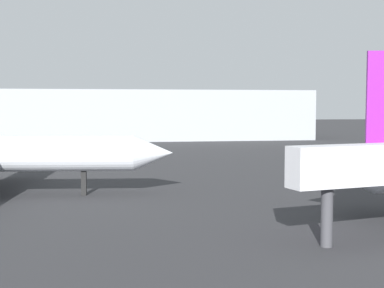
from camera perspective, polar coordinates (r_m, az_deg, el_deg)
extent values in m
cone|color=silver|center=(40.73, 16.06, -2.56)|extent=(4.49, 4.21, 3.55)
cube|color=silver|center=(41.39, 19.37, -2.03)|extent=(3.96, 8.82, 0.16)
cone|color=silver|center=(49.29, -4.12, -0.95)|extent=(3.89, 3.60, 3.24)
cylinder|color=#4C4C54|center=(56.35, -19.47, -1.21)|extent=(2.95, 1.96, 1.67)
cube|color=black|center=(50.10, -11.41, -4.10)|extent=(0.51, 0.51, 2.24)
cylinder|color=#3F3F44|center=(32.29, 14.12, -7.52)|extent=(0.70, 0.70, 3.49)
cube|color=#999EA3|center=(135.37, -8.96, 3.07)|extent=(97.96, 27.84, 11.89)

